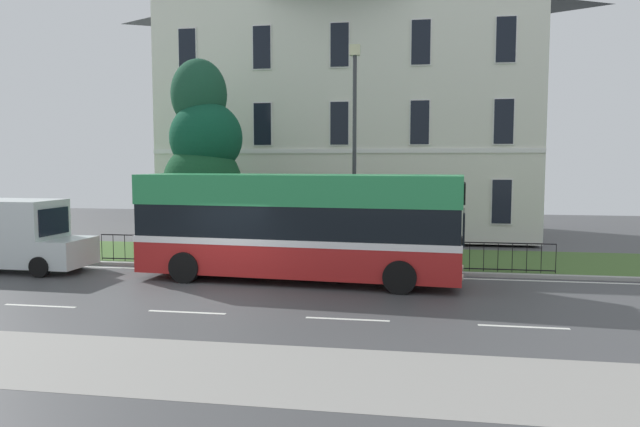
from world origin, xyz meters
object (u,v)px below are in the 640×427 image
Objects in this scene: single_decker_bus at (298,225)px; white_panel_van at (4,234)px; street_lamp_post at (354,141)px; georgian_townhouse at (351,109)px; evergreen_tree at (202,178)px.

white_panel_van is at bearing -176.51° from single_decker_bus.
single_decker_bus is at bearing -117.59° from street_lamp_post.
evergreen_tree is at bearing -122.07° from georgian_townhouse.
evergreen_tree is at bearing 139.96° from single_decker_bus.
georgian_townhouse is at bearing 97.09° from street_lamp_post.
street_lamp_post is (1.27, -10.19, -2.02)m from georgian_townhouse.
evergreen_tree is 7.36m from white_panel_van.
white_panel_van is at bearing -167.34° from street_lamp_post.
evergreen_tree is at bearing 162.40° from street_lamp_post.
georgian_townhouse is 1.77× the size of single_decker_bus.
single_decker_bus is at bearing -44.32° from evergreen_tree.
single_decker_bus is 4.14m from street_lamp_post.
street_lamp_post is at bearing -82.91° from georgian_townhouse.
street_lamp_post is (1.46, 2.79, 2.69)m from single_decker_bus.
evergreen_tree reaches higher than single_decker_bus.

